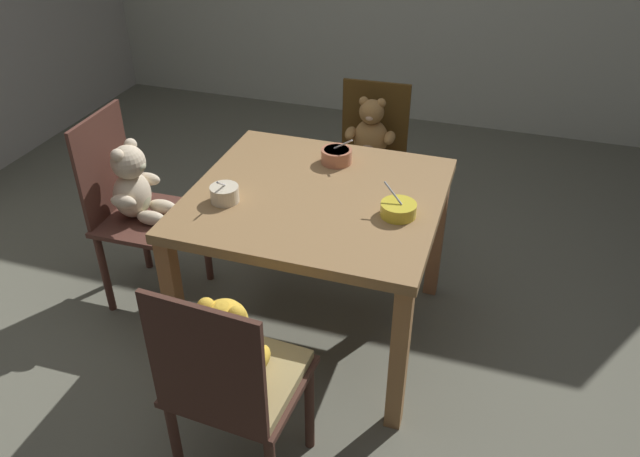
{
  "coord_description": "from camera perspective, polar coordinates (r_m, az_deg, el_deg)",
  "views": [
    {
      "loc": [
        0.7,
        -2.1,
        2.02
      ],
      "look_at": [
        0.0,
        0.05,
        0.52
      ],
      "focal_mm": 35.36,
      "sensor_mm": 36.0,
      "label": 1
    }
  ],
  "objects": [
    {
      "name": "porridge_bowl_terracotta_far_center",
      "position": [
        2.78,
        1.54,
        6.62
      ],
      "size": [
        0.14,
        0.14,
        0.13
      ],
      "color": "#BD7153",
      "rests_on": "dining_table"
    },
    {
      "name": "porridge_bowl_yellow_near_right",
      "position": [
        2.42,
        7.1,
        1.76
      ],
      "size": [
        0.14,
        0.14,
        0.12
      ],
      "color": "yellow",
      "rests_on": "dining_table"
    },
    {
      "name": "ground_plane",
      "position": [
        3.0,
        -0.3,
        -9.17
      ],
      "size": [
        5.2,
        5.2,
        0.04
      ],
      "color": "#666556"
    },
    {
      "name": "teddy_chair_near_front",
      "position": [
        2.06,
        -8.0,
        -12.39
      ],
      "size": [
        0.44,
        0.41,
        0.91
      ],
      "rotation": [
        0.0,
        0.0,
        1.51
      ],
      "color": "#472A20",
      "rests_on": "ground_plane"
    },
    {
      "name": "teddy_chair_far_center",
      "position": [
        3.35,
        4.49,
        7.08
      ],
      "size": [
        0.4,
        0.38,
        0.86
      ],
      "rotation": [
        0.0,
        0.0,
        -1.53
      ],
      "color": "#4F3614",
      "rests_on": "ground_plane"
    },
    {
      "name": "porridge_bowl_cream_near_left",
      "position": [
        2.52,
        -8.63,
        3.15
      ],
      "size": [
        0.11,
        0.12,
        0.12
      ],
      "color": "beige",
      "rests_on": "dining_table"
    },
    {
      "name": "teddy_chair_near_left",
      "position": [
        3.0,
        -16.41,
        2.84
      ],
      "size": [
        0.42,
        0.42,
        0.93
      ],
      "rotation": [
        0.0,
        0.0,
        0.02
      ],
      "color": "#532F26",
      "rests_on": "ground_plane"
    },
    {
      "name": "dining_table",
      "position": [
        2.61,
        -0.34,
        1.39
      ],
      "size": [
        1.01,
        0.95,
        0.73
      ],
      "color": "olive",
      "rests_on": "ground_plane"
    }
  ]
}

